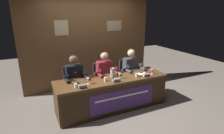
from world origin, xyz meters
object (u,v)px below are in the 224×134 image
at_px(microphone_left, 77,80).
at_px(juice_glass_left, 88,80).
at_px(water_cup_left, 76,86).
at_px(water_cup_right, 137,75).
at_px(nameplate_left, 83,86).
at_px(panelist_left, 75,78).
at_px(panelist_center, 106,73).
at_px(chair_center, 103,81).
at_px(water_cup_center, 105,80).
at_px(microphone_center, 112,75).
at_px(nameplate_center, 117,80).
at_px(microphone_right, 140,70).
at_px(chair_left, 74,86).
at_px(juice_glass_right, 152,71).
at_px(juice_glass_center, 120,75).
at_px(chair_right, 128,77).
at_px(nameplate_right, 147,75).
at_px(water_pitcher_central, 113,72).
at_px(conference_table, 114,89).
at_px(document_stack_right, 142,74).
at_px(panelist_right, 132,69).

bearing_deg(microphone_left, juice_glass_left, -36.20).
distance_m(water_cup_left, water_cup_right, 1.39).
bearing_deg(nameplate_left, microphone_left, 94.63).
height_order(panelist_left, panelist_center, same).
xyz_separation_m(chair_center, water_cup_center, (-0.21, -0.68, 0.32)).
bearing_deg(water_cup_left, microphone_center, 11.09).
bearing_deg(panelist_left, nameplate_center, -40.94).
xyz_separation_m(juice_glass_left, microphone_right, (1.36, 0.13, -0.01)).
distance_m(chair_left, microphone_center, 1.00).
distance_m(panelist_left, juice_glass_right, 1.76).
bearing_deg(chair_center, juice_glass_left, -131.89).
relative_size(panelist_left, microphone_left, 5.69).
xyz_separation_m(juice_glass_center, water_cup_center, (-0.35, -0.01, -0.05)).
bearing_deg(chair_right, nameplate_right, -90.25).
distance_m(microphone_left, microphone_right, 1.54).
bearing_deg(water_cup_center, nameplate_left, -164.25).
bearing_deg(water_pitcher_central, chair_right, 34.50).
bearing_deg(juice_glass_left, microphone_right, 5.62).
bearing_deg(water_cup_center, nameplate_center, -35.80).
xyz_separation_m(conference_table, document_stack_right, (0.74, 0.02, 0.25)).
relative_size(chair_center, microphone_center, 4.18).
bearing_deg(panelist_left, chair_center, 15.20).
xyz_separation_m(chair_left, chair_center, (0.73, 0.00, 0.00)).
bearing_deg(juice_glass_left, water_cup_right, -3.93).
distance_m(panelist_left, panelist_center, 0.73).
height_order(panelist_left, water_cup_left, panelist_left).
bearing_deg(juice_glass_left, chair_center, 48.11).
bearing_deg(water_pitcher_central, water_cup_left, -162.94).
xyz_separation_m(juice_glass_right, microphone_right, (-0.18, 0.21, -0.01)).
bearing_deg(panelist_center, water_pitcher_central, -77.73).
distance_m(nameplate_left, water_cup_right, 1.28).
bearing_deg(document_stack_right, juice_glass_center, -176.89).
bearing_deg(water_pitcher_central, water_cup_center, -141.89).
distance_m(nameplate_left, juice_glass_left, 0.24).
bearing_deg(panelist_center, juice_glass_right, -29.65).
relative_size(nameplate_right, water_cup_right, 1.90).
relative_size(chair_right, juice_glass_right, 7.28).
xyz_separation_m(panelist_left, water_pitcher_central, (0.79, -0.27, 0.10)).
bearing_deg(water_pitcher_central, chair_center, 97.08).
bearing_deg(microphone_right, microphone_left, 179.82).
distance_m(nameplate_left, chair_right, 1.74).
height_order(microphone_left, water_pitcher_central, microphone_left).
bearing_deg(water_pitcher_central, panelist_center, 102.27).
distance_m(nameplate_center, panelist_right, 0.98).
relative_size(microphone_center, microphone_right, 1.00).
bearing_deg(panelist_left, microphone_right, -12.26).
xyz_separation_m(panelist_center, water_cup_right, (0.53, -0.54, 0.04)).
height_order(nameplate_left, water_cup_left, water_cup_left).
distance_m(juice_glass_right, document_stack_right, 0.24).
height_order(panelist_center, microphone_center, panelist_center).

